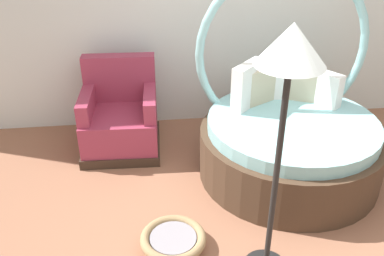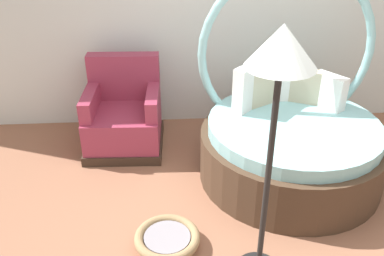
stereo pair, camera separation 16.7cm
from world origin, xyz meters
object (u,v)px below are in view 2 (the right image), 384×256
Objects in this scene: red_armchair at (124,117)px; floor_lamp at (279,75)px; round_daybed at (290,136)px; pet_basket at (167,240)px.

floor_lamp is (1.08, -1.87, 1.20)m from red_armchair.
round_daybed is 1.73m from red_armchair.
round_daybed is at bearing 38.77° from pet_basket.
red_armchair is 1.66m from pet_basket.
floor_lamp reaches higher than red_armchair.
round_daybed reaches higher than pet_basket.
floor_lamp is at bearing -23.68° from pet_basket.
floor_lamp is (0.65, -0.29, 1.46)m from pet_basket.
pet_basket is 1.62m from floor_lamp.
floor_lamp is at bearing -59.99° from red_armchair.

